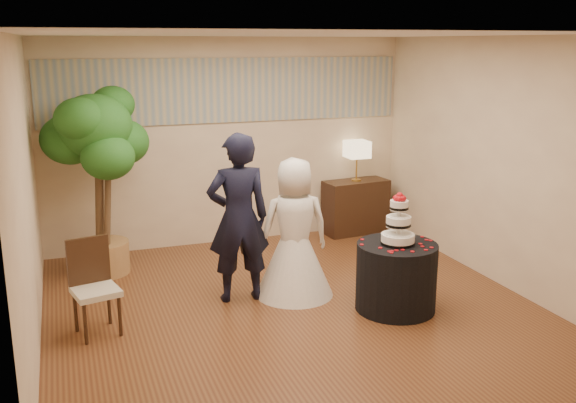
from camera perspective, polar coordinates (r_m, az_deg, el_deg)
name	(u,v)px	position (r m, az deg, el deg)	size (l,w,h in m)	color
floor	(292,307)	(6.89, 0.34, -9.34)	(5.00, 5.00, 0.00)	brown
ceiling	(292,34)	(6.33, 0.38, 14.63)	(5.00, 5.00, 0.00)	white
wall_back	(229,142)	(8.82, -5.24, 5.27)	(5.00, 0.06, 2.80)	beige
wall_front	(423,252)	(4.28, 11.95, -4.42)	(5.00, 0.06, 2.80)	beige
wall_left	(26,197)	(6.10, -22.29, 0.34)	(0.06, 5.00, 2.80)	beige
wall_right	(499,162)	(7.68, 18.21, 3.32)	(0.06, 5.00, 2.80)	beige
mural_border	(228,90)	(8.72, -5.31, 9.80)	(4.90, 0.02, 0.85)	#9B9F93
groom	(238,218)	(6.82, -4.43, -1.48)	(0.67, 0.44, 1.83)	black
bride	(294,228)	(6.96, 0.58, -2.35)	(0.86, 0.86, 1.54)	white
cake_table	(396,277)	(6.80, 9.59, -6.62)	(0.83, 0.83, 0.72)	black
wedding_cake	(399,218)	(6.61, 9.81, -1.49)	(0.35, 0.35, 0.54)	white
console	(356,207)	(9.42, 6.02, -0.46)	(0.94, 0.42, 0.78)	#301D11
table_lamp	(357,161)	(9.27, 6.13, 3.61)	(0.31, 0.31, 0.58)	#D0B989
ficus_tree	(98,181)	(7.86, -16.50, 1.74)	(1.08, 1.08, 2.28)	#235F1E
side_chair	(96,289)	(6.39, -16.73, -7.43)	(0.42, 0.44, 0.92)	#301D11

